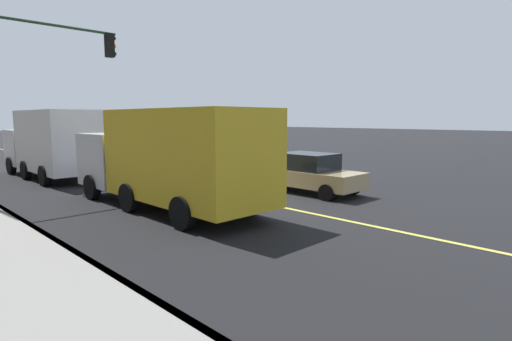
{
  "coord_description": "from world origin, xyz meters",
  "views": [
    {
      "loc": [
        -11.3,
        9.72,
        2.89
      ],
      "look_at": [
        -2.09,
        0.59,
        1.22
      ],
      "focal_mm": 28.27,
      "sensor_mm": 36.0,
      "label": 1
    }
  ],
  "objects_px": {
    "truck_white": "(53,143)",
    "truck_yellow": "(170,157)",
    "car_tan": "(310,173)",
    "car_white": "(205,160)",
    "traffic_light_mast": "(32,73)"
  },
  "relations": [
    {
      "from": "truck_white",
      "to": "truck_yellow",
      "type": "bearing_deg",
      "value": -178.22
    },
    {
      "from": "car_tan",
      "to": "truck_white",
      "type": "height_order",
      "value": "truck_white"
    },
    {
      "from": "truck_white",
      "to": "car_white",
      "type": "bearing_deg",
      "value": -123.72
    },
    {
      "from": "car_tan",
      "to": "traffic_light_mast",
      "type": "relative_size",
      "value": 0.63
    },
    {
      "from": "car_tan",
      "to": "truck_yellow",
      "type": "distance_m",
      "value": 5.69
    },
    {
      "from": "car_white",
      "to": "truck_white",
      "type": "relative_size",
      "value": 0.59
    },
    {
      "from": "car_white",
      "to": "truck_yellow",
      "type": "distance_m",
      "value": 8.18
    },
    {
      "from": "car_tan",
      "to": "truck_yellow",
      "type": "relative_size",
      "value": 0.5
    },
    {
      "from": "car_tan",
      "to": "car_white",
      "type": "xyz_separation_m",
      "value": [
        7.15,
        -0.32,
        -0.05
      ]
    },
    {
      "from": "truck_yellow",
      "to": "car_tan",
      "type": "bearing_deg",
      "value": -104.66
    },
    {
      "from": "truck_yellow",
      "to": "truck_white",
      "type": "relative_size",
      "value": 1.09
    },
    {
      "from": "car_tan",
      "to": "truck_yellow",
      "type": "height_order",
      "value": "truck_yellow"
    },
    {
      "from": "truck_yellow",
      "to": "truck_white",
      "type": "bearing_deg",
      "value": 1.78
    },
    {
      "from": "truck_yellow",
      "to": "traffic_light_mast",
      "type": "xyz_separation_m",
      "value": [
        4.57,
        2.55,
        2.78
      ]
    },
    {
      "from": "car_white",
      "to": "traffic_light_mast",
      "type": "xyz_separation_m",
      "value": [
        -1.15,
        8.3,
        3.72
      ]
    }
  ]
}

